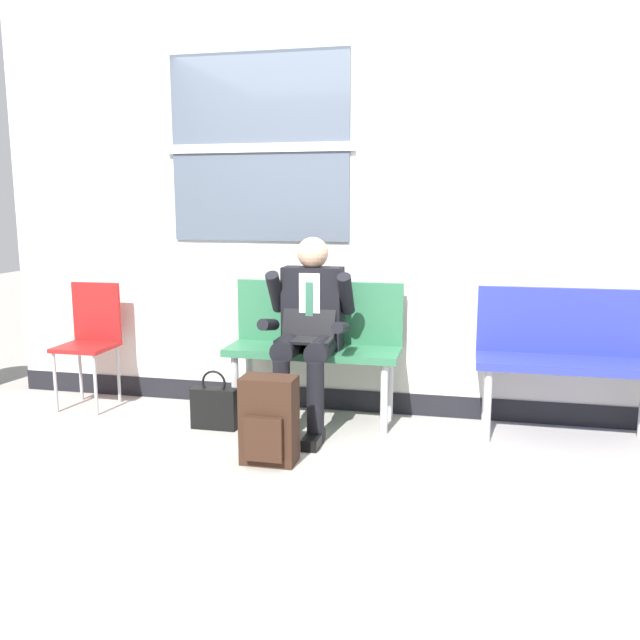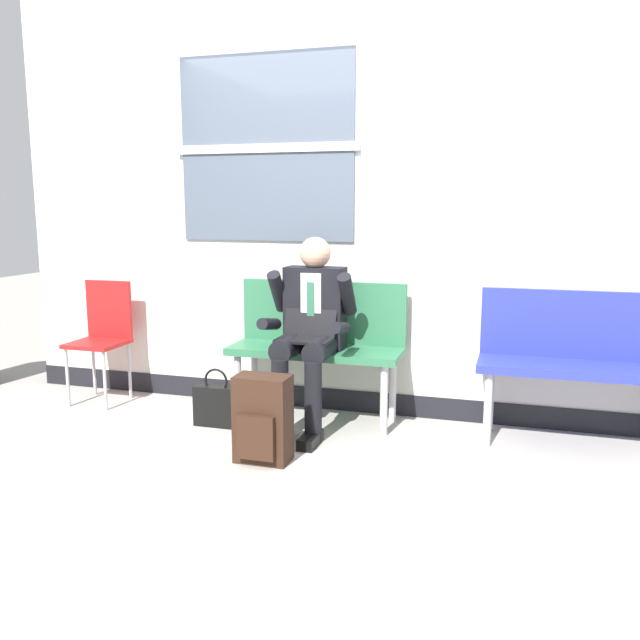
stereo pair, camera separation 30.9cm
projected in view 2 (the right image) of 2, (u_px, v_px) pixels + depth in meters
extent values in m
plane|color=#9E9991|center=(331.00, 436.00, 4.31)|extent=(18.00, 18.00, 0.00)
cube|color=silver|center=(357.00, 118.00, 4.54)|extent=(5.27, 0.12, 1.98)
cube|color=beige|center=(355.00, 326.00, 4.79)|extent=(5.27, 0.12, 0.92)
cube|color=black|center=(354.00, 398.00, 4.88)|extent=(5.27, 0.14, 0.16)
cube|color=#4C5666|center=(266.00, 148.00, 4.69)|extent=(1.29, 0.02, 1.29)
cube|color=silver|center=(265.00, 148.00, 4.68)|extent=(1.37, 0.03, 0.06)
cube|color=#2D6B47|center=(315.00, 351.00, 4.54)|extent=(1.18, 0.42, 0.05)
cube|color=#2D6B47|center=(323.00, 312.00, 4.66)|extent=(1.18, 0.04, 0.43)
cylinder|color=#B7B7BC|center=(238.00, 388.00, 4.59)|extent=(0.05, 0.05, 0.47)
cylinder|color=#B7B7BC|center=(255.00, 377.00, 4.87)|extent=(0.05, 0.05, 0.47)
cylinder|color=#B7B7BC|center=(384.00, 400.00, 4.29)|extent=(0.05, 0.05, 0.47)
cylinder|color=#B7B7BC|center=(393.00, 388.00, 4.58)|extent=(0.05, 0.05, 0.47)
cube|color=#28339E|center=(573.00, 368.00, 4.06)|extent=(1.14, 0.42, 0.05)
cube|color=#28339E|center=(574.00, 324.00, 4.19)|extent=(1.14, 0.04, 0.43)
cylinder|color=#B7B7BC|center=(488.00, 409.00, 4.11)|extent=(0.05, 0.05, 0.47)
cylinder|color=#B7B7BC|center=(490.00, 396.00, 4.39)|extent=(0.05, 0.05, 0.47)
cylinder|color=black|center=(290.00, 346.00, 4.36)|extent=(0.15, 0.40, 0.15)
cylinder|color=black|center=(280.00, 399.00, 4.23)|extent=(0.11, 0.11, 0.52)
cube|color=black|center=(277.00, 436.00, 4.21)|extent=(0.10, 0.26, 0.07)
cylinder|color=black|center=(322.00, 348.00, 4.29)|extent=(0.15, 0.40, 0.15)
cylinder|color=black|center=(313.00, 402.00, 4.17)|extent=(0.11, 0.11, 0.52)
cube|color=black|center=(310.00, 440.00, 4.15)|extent=(0.10, 0.26, 0.07)
cube|color=black|center=(315.00, 308.00, 4.48)|extent=(0.40, 0.18, 0.55)
cube|color=silver|center=(311.00, 302.00, 4.39)|extent=(0.14, 0.01, 0.39)
cube|color=#2D664C|center=(311.00, 307.00, 4.38)|extent=(0.05, 0.01, 0.33)
sphere|color=tan|center=(315.00, 253.00, 4.42)|extent=(0.21, 0.21, 0.21)
cylinder|color=black|center=(278.00, 291.00, 4.47)|extent=(0.09, 0.25, 0.30)
cylinder|color=black|center=(269.00, 324.00, 4.34)|extent=(0.08, 0.27, 0.12)
cylinder|color=black|center=(347.00, 294.00, 4.33)|extent=(0.09, 0.25, 0.30)
cylinder|color=black|center=(340.00, 328.00, 4.20)|extent=(0.08, 0.27, 0.12)
cube|color=black|center=(304.00, 340.00, 4.29)|extent=(0.35, 0.22, 0.02)
cube|color=black|center=(310.00, 320.00, 4.39)|extent=(0.35, 0.08, 0.21)
cube|color=#331E14|center=(263.00, 419.00, 3.86)|extent=(0.32, 0.19, 0.51)
cube|color=#331E14|center=(256.00, 438.00, 3.77)|extent=(0.22, 0.04, 0.26)
cube|color=black|center=(217.00, 406.00, 4.50)|extent=(0.31, 0.10, 0.28)
torus|color=black|center=(216.00, 381.00, 4.47)|extent=(0.17, 0.02, 0.17)
cube|color=red|center=(97.00, 344.00, 4.98)|extent=(0.38, 0.38, 0.03)
cube|color=red|center=(109.00, 309.00, 5.10)|extent=(0.38, 0.03, 0.44)
cylinder|color=#A5A5AA|center=(67.00, 378.00, 4.91)|extent=(0.02, 0.02, 0.44)
cylinder|color=#A5A5AA|center=(105.00, 381.00, 4.82)|extent=(0.02, 0.02, 0.44)
cylinder|color=#A5A5AA|center=(94.00, 368.00, 5.21)|extent=(0.02, 0.02, 0.44)
cylinder|color=#A5A5AA|center=(130.00, 370.00, 5.12)|extent=(0.02, 0.02, 0.44)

